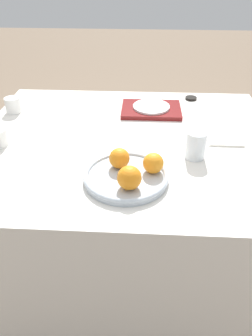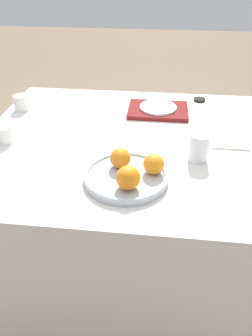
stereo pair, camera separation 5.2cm
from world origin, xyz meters
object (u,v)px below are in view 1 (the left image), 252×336
(fruit_platter, at_px, (126,177))
(orange_1, at_px, (129,178))
(water_glass, at_px, (196,145))
(serving_tray, at_px, (151,110))
(soy_dish, at_px, (191,98))
(cup_0, at_px, (13,105))
(napkin, at_px, (223,138))
(side_plate, at_px, (151,107))
(orange_0, at_px, (119,158))
(orange_2, at_px, (153,163))

(fruit_platter, relative_size, orange_1, 3.71)
(fruit_platter, height_order, water_glass, water_glass)
(serving_tray, xyz_separation_m, soy_dish, (0.21, 0.16, -0.00))
(serving_tray, height_order, cup_0, cup_0)
(napkin, bearing_deg, side_plate, 139.72)
(orange_0, distance_m, soy_dish, 0.76)
(fruit_platter, xyz_separation_m, cup_0, (-0.57, 0.53, 0.02))
(orange_0, xyz_separation_m, orange_1, (0.04, -0.12, 0.00))
(orange_0, bearing_deg, napkin, 32.64)
(napkin, bearing_deg, cup_0, 167.73)
(serving_tray, bearing_deg, napkin, -40.28)
(napkin, height_order, soy_dish, soy_dish)
(side_plate, distance_m, cup_0, 0.66)
(soy_dish, bearing_deg, orange_2, -106.42)
(cup_0, xyz_separation_m, napkin, (0.96, -0.21, -0.03))
(orange_0, distance_m, water_glass, 0.30)
(orange_0, distance_m, side_plate, 0.53)
(orange_1, xyz_separation_m, cup_0, (-0.59, 0.59, -0.02))
(orange_2, distance_m, side_plate, 0.54)
(napkin, bearing_deg, water_glass, -131.99)
(orange_0, xyz_separation_m, side_plate, (0.12, 0.52, -0.03))
(water_glass, relative_size, side_plate, 0.60)
(side_plate, bearing_deg, serving_tray, 0.00)
(orange_0, height_order, soy_dish, orange_0)
(orange_2, relative_size, soy_dish, 1.19)
(water_glass, xyz_separation_m, cup_0, (-0.82, 0.36, -0.02))
(orange_1, relative_size, soy_dish, 1.32)
(serving_tray, relative_size, soy_dish, 4.77)
(soy_dish, bearing_deg, napkin, -77.90)
(orange_0, xyz_separation_m, napkin, (0.42, 0.27, -0.05))
(fruit_platter, bearing_deg, water_glass, 32.93)
(fruit_platter, xyz_separation_m, side_plate, (0.09, 0.57, 0.01))
(orange_2, height_order, soy_dish, orange_2)
(side_plate, height_order, napkin, side_plate)
(fruit_platter, xyz_separation_m, soy_dish, (0.30, 0.73, -0.01))
(fruit_platter, relative_size, orange_2, 4.10)
(soy_dish, bearing_deg, serving_tray, -141.82)
(orange_2, xyz_separation_m, cup_0, (-0.66, 0.50, -0.02))
(orange_2, bearing_deg, side_plate, 90.10)
(orange_2, relative_size, serving_tray, 0.25)
(serving_tray, xyz_separation_m, cup_0, (-0.66, -0.04, 0.03))
(orange_0, relative_size, water_glass, 0.68)
(orange_2, relative_size, water_glass, 0.67)
(orange_2, bearing_deg, soy_dish, 73.58)
(orange_2, height_order, cup_0, orange_2)
(water_glass, distance_m, side_plate, 0.44)
(orange_1, height_order, cup_0, orange_1)
(orange_1, relative_size, cup_0, 1.08)
(fruit_platter, bearing_deg, serving_tray, 81.00)
(orange_0, bearing_deg, cup_0, 138.93)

